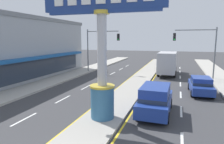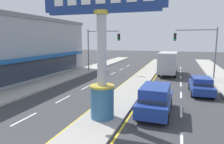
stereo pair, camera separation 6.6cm
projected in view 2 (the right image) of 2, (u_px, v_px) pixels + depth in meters
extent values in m
cube|color=#A39E93|center=(139.00, 81.00, 23.39)|extent=(2.52, 52.00, 0.14)
cube|color=#ADA89E|center=(59.00, 79.00, 24.41)|extent=(2.98, 60.00, 0.18)
cube|color=silver|center=(24.00, 119.00, 12.44)|extent=(0.14, 2.20, 0.01)
cube|color=silver|center=(63.00, 99.00, 16.57)|extent=(0.14, 2.20, 0.01)
cube|color=silver|center=(86.00, 87.00, 20.69)|extent=(0.14, 2.20, 0.01)
cube|color=silver|center=(102.00, 79.00, 24.82)|extent=(0.14, 2.20, 0.01)
cube|color=silver|center=(113.00, 73.00, 28.94)|extent=(0.14, 2.20, 0.01)
cube|color=silver|center=(121.00, 69.00, 33.06)|extent=(0.14, 2.20, 0.01)
cube|color=silver|center=(128.00, 66.00, 37.19)|extent=(0.14, 2.20, 0.01)
cube|color=silver|center=(182.00, 142.00, 9.62)|extent=(0.14, 2.20, 0.01)
cube|color=silver|center=(181.00, 111.00, 13.74)|extent=(0.14, 2.20, 0.01)
cube|color=silver|center=(181.00, 95.00, 17.87)|extent=(0.14, 2.20, 0.01)
cube|color=silver|center=(181.00, 84.00, 21.99)|extent=(0.14, 2.20, 0.01)
cube|color=silver|center=(181.00, 77.00, 26.11)|extent=(0.14, 2.20, 0.01)
cube|color=silver|center=(181.00, 72.00, 30.24)|extent=(0.14, 2.20, 0.01)
cube|color=silver|center=(181.00, 68.00, 34.36)|extent=(0.14, 2.20, 0.01)
cube|color=yellow|center=(127.00, 81.00, 23.85)|extent=(0.12, 52.00, 0.01)
cube|color=yellow|center=(152.00, 82.00, 22.96)|extent=(0.12, 52.00, 0.01)
cylinder|color=#33668C|center=(102.00, 102.00, 12.19)|extent=(1.39, 1.39, 1.88)
cylinder|color=gold|center=(102.00, 86.00, 12.03)|extent=(1.46, 1.46, 0.12)
cylinder|color=#B7B7BC|center=(102.00, 50.00, 11.69)|extent=(0.55, 0.55, 4.39)
cylinder|color=gold|center=(102.00, 12.00, 11.35)|extent=(0.88, 0.88, 0.20)
cube|color=navy|center=(102.00, 12.00, 11.35)|extent=(6.62, 0.29, 0.16)
cube|color=#195193|center=(34.00, 58.00, 21.93)|extent=(0.90, 20.97, 0.30)
cube|color=#283342|center=(32.00, 70.00, 22.26)|extent=(0.08, 20.23, 2.00)
cylinder|color=slate|center=(88.00, 51.00, 29.41)|extent=(0.16, 0.16, 6.20)
cylinder|color=slate|center=(103.00, 31.00, 28.24)|extent=(4.62, 0.12, 0.12)
cube|color=black|center=(119.00, 37.00, 27.51)|extent=(0.32, 0.24, 0.92)
sphere|color=black|center=(119.00, 35.00, 27.33)|extent=(0.17, 0.17, 0.17)
sphere|color=black|center=(119.00, 37.00, 27.38)|extent=(0.17, 0.17, 0.17)
sphere|color=#19D83F|center=(119.00, 39.00, 27.43)|extent=(0.17, 0.17, 0.17)
cylinder|color=slate|center=(216.00, 54.00, 23.77)|extent=(0.16, 0.16, 6.20)
cylinder|color=slate|center=(196.00, 30.00, 24.03)|extent=(4.62, 0.12, 0.12)
cube|color=black|center=(175.00, 37.00, 24.73)|extent=(0.32, 0.24, 0.92)
sphere|color=black|center=(175.00, 34.00, 24.55)|extent=(0.17, 0.17, 0.17)
sphere|color=black|center=(175.00, 37.00, 24.60)|extent=(0.17, 0.17, 0.17)
sphere|color=#19D83F|center=(175.00, 39.00, 24.65)|extent=(0.17, 0.17, 0.17)
cube|color=#4C5156|center=(169.00, 63.00, 29.88)|extent=(2.14, 2.04, 2.10)
cube|color=#283342|center=(170.00, 60.00, 30.73)|extent=(1.85, 0.11, 0.90)
cube|color=#B2B2B7|center=(168.00, 62.00, 26.56)|extent=(2.29, 4.84, 2.60)
cylinder|color=black|center=(163.00, 69.00, 30.54)|extent=(0.28, 0.84, 0.84)
cylinder|color=black|center=(176.00, 69.00, 29.91)|extent=(0.28, 0.84, 0.84)
cylinder|color=black|center=(159.00, 73.00, 26.44)|extent=(0.28, 0.84, 0.84)
cylinder|color=black|center=(175.00, 74.00, 25.78)|extent=(0.28, 0.84, 0.84)
cube|color=navy|center=(155.00, 103.00, 13.29)|extent=(1.99, 4.64, 0.80)
cube|color=navy|center=(155.00, 92.00, 12.99)|extent=(1.73, 2.89, 0.80)
cube|color=#283342|center=(155.00, 96.00, 13.03)|extent=(1.77, 2.91, 0.24)
cylinder|color=black|center=(146.00, 101.00, 14.96)|extent=(0.23, 0.68, 0.68)
cylinder|color=black|center=(170.00, 103.00, 14.39)|extent=(0.23, 0.68, 0.68)
cylinder|color=black|center=(137.00, 114.00, 12.31)|extent=(0.23, 0.68, 0.68)
cylinder|color=black|center=(167.00, 118.00, 11.73)|extent=(0.23, 0.68, 0.68)
cube|color=navy|center=(201.00, 87.00, 18.10)|extent=(1.93, 4.36, 0.66)
cube|color=navy|center=(202.00, 81.00, 17.84)|extent=(1.63, 2.21, 0.60)
cube|color=#283342|center=(201.00, 83.00, 17.87)|extent=(1.67, 2.23, 0.24)
cylinder|color=black|center=(190.00, 86.00, 19.63)|extent=(0.24, 0.63, 0.62)
cylinder|color=black|center=(208.00, 88.00, 19.19)|extent=(0.24, 0.63, 0.62)
cylinder|color=black|center=(192.00, 93.00, 17.11)|extent=(0.24, 0.63, 0.62)
cylinder|color=black|center=(214.00, 95.00, 16.66)|extent=(0.24, 0.63, 0.62)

